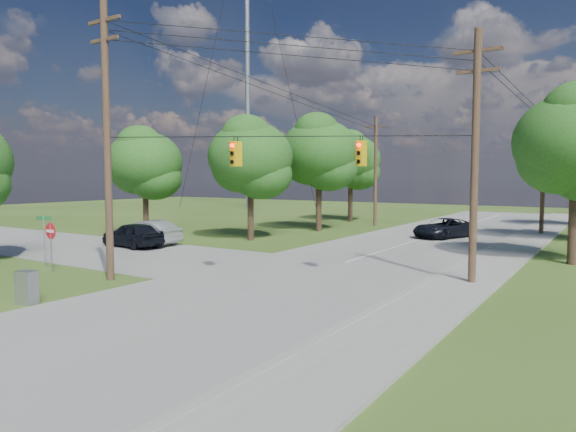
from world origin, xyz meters
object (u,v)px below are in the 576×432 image
Objects in this scene: pole_north_e at (544,169)px; do_not_enter_sign at (51,236)px; pole_sw at (107,137)px; pole_north_w at (376,170)px; pole_ne at (475,153)px; car_cross_silver at (148,232)px; car_cross_dark at (133,235)px; control_cabinet at (27,288)px; car_main_north at (444,228)px.

pole_north_e is 34.77m from do_not_enter_sign.
pole_north_w is (-0.40, 29.60, -1.10)m from pole_sw.
car_cross_silver is at bearing 176.48° from pole_ne.
pole_north_e is 13.90m from pole_north_w.
car_cross_dark is 14.61m from control_cabinet.
control_cabinet is at bearing -80.86° from car_main_north.
pole_ne is at bearing 96.25° from car_cross_dark.
do_not_enter_sign reaches higher than car_cross_silver.
pole_ne reaches higher than pole_north_w.
car_cross_dark is 1.45m from car_cross_silver.
car_cross_dark is 0.97× the size of car_cross_silver.
pole_ne is at bearing -90.00° from pole_north_e.
do_not_enter_sign is (-17.43, -29.89, -3.42)m from pole_north_e.
pole_ne reaches higher than pole_north_e.
do_not_enter_sign is (-17.43, -7.89, -3.76)m from pole_ne.
pole_ne is 21.43m from car_cross_dark.
pole_north_e is 9.50m from car_main_north.
car_cross_silver is 21.18m from car_main_north.
pole_ne is at bearing 33.39° from control_cabinet.
car_main_north is at bearing 131.59° from car_cross_silver.
car_main_north is at bearing 71.69° from pole_sw.
car_main_north is (15.17, 15.97, -0.09)m from car_cross_dark.
do_not_enter_sign is (-3.93, -0.29, -4.52)m from pole_sw.
pole_north_e is at bearing 132.63° from car_cross_silver.
pole_north_w is at bearing 90.77° from pole_sw.
pole_sw is at bearing 93.37° from control_cabinet.
car_cross_dark is at bearing 7.07° from car_cross_silver.
pole_ne is (13.50, 7.60, -0.76)m from pole_sw.
car_main_north is 26.46m from do_not_enter_sign.
pole_north_e is (-0.00, 22.00, -0.34)m from pole_ne.
car_cross_silver is at bearing -165.29° from car_cross_dark.
car_cross_dark is (-20.92, -22.13, -4.29)m from pole_north_e.
car_cross_silver reaches higher than car_main_north.
pole_ne is 8.80× the size of control_cabinet.
pole_sw reaches higher than car_cross_silver.
car_cross_dark is (-20.92, -0.13, -4.63)m from pole_ne.
pole_north_e is 2.07× the size of car_cross_silver.
pole_sw reaches higher than pole_ne.
do_not_enter_sign is at bearing -93.65° from car_main_north.
car_main_north is 4.31× the size of control_cabinet.
car_cross_silver is at bearing -114.06° from car_main_north.
control_cabinet is at bearing -75.96° from pole_sw.
pole_ne is 1.05× the size of pole_north_e.
pole_north_w is at bearing 158.95° from car_cross_silver.
pole_ne reaches higher than control_cabinet.
do_not_enter_sign is (-3.53, -29.89, -3.42)m from pole_north_w.
control_cabinet is 0.51× the size of do_not_enter_sign.
pole_north_w is 8.38× the size of control_cabinet.
car_cross_silver is at bearing 130.65° from pole_sw.
do_not_enter_sign is at bearing 130.08° from control_cabinet.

